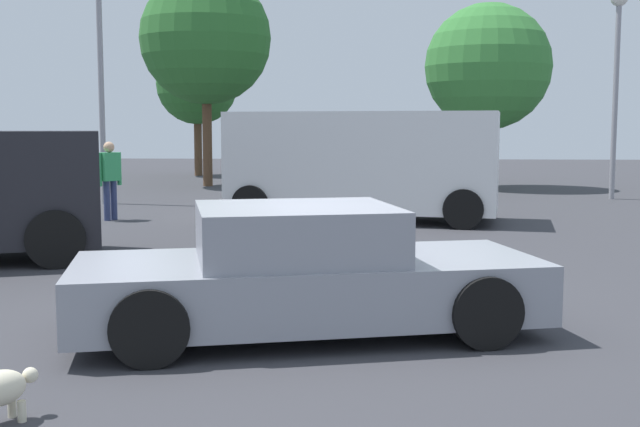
% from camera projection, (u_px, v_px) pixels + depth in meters
% --- Properties ---
extents(ground_plane, '(80.00, 80.00, 0.00)m').
position_uv_depth(ground_plane, '(295.00, 328.00, 7.57)').
color(ground_plane, '#38383D').
extents(sedan_foreground, '(4.52, 2.69, 1.19)m').
position_uv_depth(sedan_foreground, '(305.00, 274.00, 7.34)').
color(sedan_foreground, gray).
rests_on(sedan_foreground, ground_plane).
extents(van_white, '(5.65, 3.07, 2.21)m').
position_uv_depth(van_white, '(364.00, 162.00, 16.19)').
color(van_white, white).
rests_on(van_white, ground_plane).
extents(pedestrian, '(0.43, 0.48, 1.61)m').
position_uv_depth(pedestrian, '(110.00, 174.00, 16.20)').
color(pedestrian, navy).
rests_on(pedestrian, ground_plane).
extents(light_post_near, '(0.44, 0.44, 6.05)m').
position_uv_depth(light_post_near, '(100.00, 35.00, 19.41)').
color(light_post_near, gray).
rests_on(light_post_near, ground_plane).
extents(light_post_mid, '(0.44, 0.44, 5.45)m').
position_uv_depth(light_post_mid, '(617.00, 55.00, 20.68)').
color(light_post_mid, gray).
rests_on(light_post_mid, ground_plane).
extents(tree_back_left, '(3.88, 3.88, 5.69)m').
position_uv_depth(tree_back_left, '(488.00, 67.00, 24.44)').
color(tree_back_left, brown).
rests_on(tree_back_left, ground_plane).
extents(tree_back_center, '(3.15, 3.15, 5.16)m').
position_uv_depth(tree_back_center, '(197.00, 84.00, 30.85)').
color(tree_back_center, brown).
rests_on(tree_back_center, ground_plane).
extents(tree_back_right, '(4.17, 4.17, 6.79)m').
position_uv_depth(tree_back_right, '(206.00, 39.00, 25.22)').
color(tree_back_right, brown).
rests_on(tree_back_right, ground_plane).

